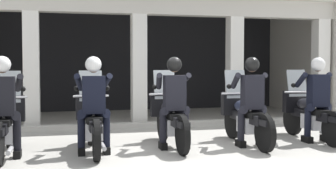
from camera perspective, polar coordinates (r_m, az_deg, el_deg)
The scene contains 13 objects.
ground_plane at distance 10.28m, azimuth -3.24°, elevation -5.47°, with size 80.00×80.00×0.00m, color #A8A59E.
station_building at distance 12.41m, azimuth -5.53°, elevation 5.46°, with size 10.97×4.06×3.25m.
kerb_strip at distance 10.00m, azimuth -3.38°, elevation -5.35°, with size 10.47×0.24×0.12m, color #B7B5AD.
motorcycle_far_left at distance 7.42m, azimuth -20.67°, elevation -4.90°, with size 0.62×2.04×1.35m.
police_officer_far_left at distance 7.09m, azimuth -21.01°, elevation -1.68°, with size 0.63×0.61×1.58m.
motorcycle_left at distance 7.36m, azimuth -9.94°, elevation -4.82°, with size 0.62×2.04×1.35m.
police_officer_left at distance 7.03m, azimuth -9.83°, elevation -1.58°, with size 0.63×0.61×1.58m.
motorcycle_center at distance 7.71m, azimuth 0.29°, elevation -4.44°, with size 0.62×2.04×1.35m.
police_officer_center at distance 7.39m, azimuth 0.81°, elevation -1.33°, with size 0.63×0.61×1.58m.
motorcycle_right at distance 8.03m, azimuth 10.12°, elevation -4.19°, with size 0.62×2.04×1.35m.
police_officer_right at distance 7.73m, azimuth 10.99°, elevation -1.21°, with size 0.63×0.61×1.58m.
motorcycle_far_right at distance 8.77m, azimuth 18.09°, elevation -3.70°, with size 0.62×2.04×1.35m.
police_officer_far_right at distance 8.49m, azimuth 19.14°, elevation -0.96°, with size 0.63×0.61×1.58m.
Camera 1 is at (-1.86, -7.00, 1.46)m, focal length 46.05 mm.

